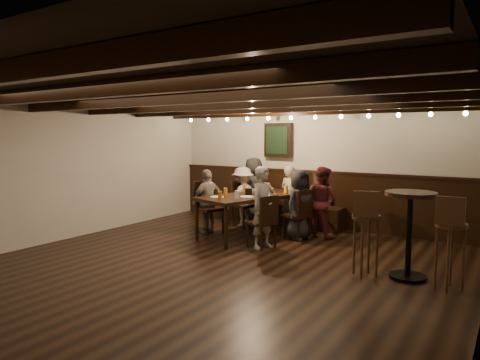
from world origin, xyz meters
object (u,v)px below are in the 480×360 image
Objects in this scene: person_right_far at (264,208)px; chair_left_near at (244,213)px; person_bench_right at (322,202)px; bar_stool_left at (365,244)px; person_right_near at (299,205)px; high_top_table at (410,222)px; dining_table at (252,198)px; person_bench_left at (254,190)px; person_bench_centre at (290,197)px; chair_right_far at (262,232)px; person_left_near at (243,197)px; chair_right_near at (298,224)px; bar_stool_right at (450,255)px; person_left_far at (208,201)px; chair_left_far at (209,217)px.

chair_left_near is at bearing 58.51° from person_right_far.
person_bench_right is 2.21m from bar_stool_left.
person_right_near is 2.39m from high_top_table.
dining_table is 2.70m from bar_stool_left.
person_bench_left reaches higher than person_bench_centre.
person_right_far is (0.03, -0.01, 0.41)m from chair_right_far.
person_right_near reaches higher than person_left_near.
dining_table is 1.95× the size of high_top_table.
chair_right_near is 2.47m from high_top_table.
high_top_table is 0.63m from bar_stool_left.
chair_right_far is 1.70m from person_bench_centre.
person_bench_left is 1.20× the size of bar_stool_right.
high_top_table is (3.55, -1.54, 0.14)m from person_left_near.
person_right_far reaches higher than dining_table.
person_bench_left is 1.07× the size of person_bench_right.
person_bench_centre reaches higher than person_left_near.
chair_right_near is 0.61m from person_bench_right.
high_top_table is at bearing 154.94° from person_bench_right.
person_bench_left is 1.80m from person_bench_right.
bar_stool_left is (1.83, -0.48, -0.25)m from person_right_far.
person_left_far is (-1.42, 0.38, 0.34)m from chair_right_far.
bar_stool_right is at bearing 82.25° from chair_left_near.
person_right_near reaches higher than chair_right_far.
high_top_table is at bearing 8.55° from bar_stool_left.
person_right_near is (1.48, -0.86, -0.06)m from person_bench_left.
bar_stool_left reaches higher than chair_left_near.
high_top_table is 0.99× the size of bar_stool_right.
person_bench_right is 1.71m from person_left_near.
person_bench_right is at bearing 129.79° from chair_left_far.
person_left_near is 0.90× the size of person_right_far.
bar_stool_left is at bearing -157.52° from high_top_table.
chair_right_far is at bearing 115.59° from person_bench_centre.
person_right_far is (-0.23, -0.87, 0.05)m from person_right_near.
person_right_far reaches higher than person_left_near.
person_bench_left is 1.02× the size of person_right_far.
chair_left_far is 0.85× the size of bar_stool_right.
bar_stool_left is (1.86, -0.49, 0.16)m from chair_right_far.
chair_left_far is 0.76× the size of person_bench_right.
bar_stool_right reaches higher than chair_right_near.
person_bench_centre is 0.91m from person_bench_right.
person_bench_centre is at bearing -9.46° from person_bench_right.
person_bench_left is at bearing 150.65° from high_top_table.
person_bench_right is 1.06× the size of person_left_near.
chair_left_near reaches higher than chair_right_far.
person_bench_right reaches higher than chair_right_near.
chair_left_near is at bearing 147.97° from dining_table.
bar_stool_right is at bearing -2.19° from dining_table.
dining_table is 1.93× the size of bar_stool_right.
high_top_table is (3.57, -2.01, 0.06)m from person_bench_left.
high_top_table is (2.67, -1.92, 0.12)m from person_bench_centre.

